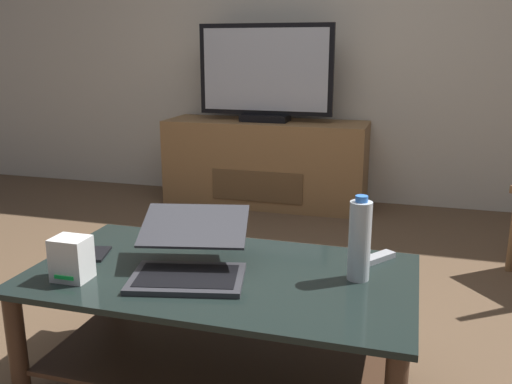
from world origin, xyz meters
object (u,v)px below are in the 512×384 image
(cell_phone, at_px, (97,254))
(laptop, at_px, (190,256))
(television, at_px, (265,75))
(router_box, at_px, (72,259))
(coffee_table, at_px, (222,310))
(water_bottle_near, at_px, (360,240))
(tv_remote, at_px, (376,258))
(media_cabinet, at_px, (266,163))

(cell_phone, bearing_deg, laptop, -23.17)
(television, relative_size, laptop, 2.13)
(router_box, xyz_separation_m, cell_phone, (-0.04, 0.21, -0.07))
(television, bearing_deg, coffee_table, -78.19)
(television, distance_m, laptop, 2.49)
(router_box, distance_m, water_bottle_near, 0.93)
(cell_phone, height_order, tv_remote, tv_remote)
(water_bottle_near, relative_size, tv_remote, 1.75)
(television, height_order, router_box, television)
(tv_remote, bearing_deg, television, 151.14)
(media_cabinet, relative_size, cell_phone, 10.90)
(media_cabinet, bearing_deg, cell_phone, -89.70)
(cell_phone, relative_size, tv_remote, 0.88)
(coffee_table, height_order, media_cabinet, media_cabinet)
(coffee_table, distance_m, cell_phone, 0.50)
(router_box, height_order, cell_phone, router_box)
(laptop, distance_m, tv_remote, 0.65)
(television, xyz_separation_m, tv_remote, (0.99, -2.12, -0.52))
(television, bearing_deg, router_box, -88.80)
(media_cabinet, bearing_deg, television, -90.00)
(media_cabinet, height_order, tv_remote, media_cabinet)
(coffee_table, xyz_separation_m, router_box, (-0.44, -0.19, 0.21))
(coffee_table, bearing_deg, laptop, -158.78)
(laptop, distance_m, water_bottle_near, 0.56)
(television, distance_m, water_bottle_near, 2.52)
(media_cabinet, bearing_deg, laptop, -80.60)
(media_cabinet, bearing_deg, tv_remote, -65.25)
(media_cabinet, xyz_separation_m, water_bottle_near, (0.94, -2.32, 0.26))
(coffee_table, height_order, tv_remote, tv_remote)
(laptop, bearing_deg, television, 99.48)
(router_box, xyz_separation_m, tv_remote, (0.94, 0.44, -0.06))
(media_cabinet, xyz_separation_m, cell_phone, (0.01, -2.37, 0.13))
(television, bearing_deg, cell_phone, -89.70)
(coffee_table, bearing_deg, television, 101.81)
(media_cabinet, relative_size, television, 1.51)
(television, relative_size, water_bottle_near, 3.59)
(television, bearing_deg, tv_remote, -65.03)
(water_bottle_near, bearing_deg, cell_phone, -176.80)
(coffee_table, relative_size, television, 1.27)
(coffee_table, bearing_deg, router_box, -156.85)
(laptop, distance_m, cell_phone, 0.40)
(coffee_table, bearing_deg, cell_phone, 177.73)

